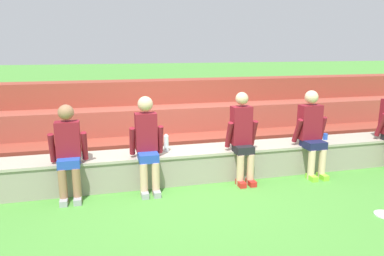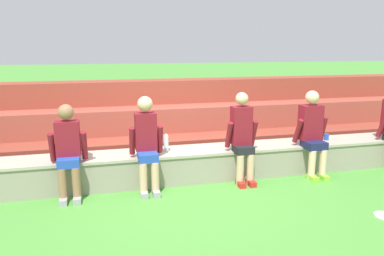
{
  "view_description": "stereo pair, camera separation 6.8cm",
  "coord_description": "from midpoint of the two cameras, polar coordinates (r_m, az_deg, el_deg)",
  "views": [
    {
      "loc": [
        -1.25,
        -5.01,
        2.06
      ],
      "look_at": [
        0.13,
        0.29,
        0.83
      ],
      "focal_mm": 33.92,
      "sensor_mm": 36.0,
      "label": 1
    },
    {
      "loc": [
        -1.18,
        -5.03,
        2.06
      ],
      "look_at": [
        0.13,
        0.29,
        0.83
      ],
      "focal_mm": 33.92,
      "sensor_mm": 36.0,
      "label": 2
    }
  ],
  "objects": [
    {
      "name": "plastic_cup_left_end",
      "position": [
        6.68,
        19.94,
        -1.27
      ],
      "size": [
        0.08,
        0.08,
        0.11
      ],
      "primitive_type": "cylinder",
      "color": "blue",
      "rests_on": "stone_seating_wall"
    },
    {
      "name": "person_far_right",
      "position": [
        6.12,
        18.01,
        -0.47
      ],
      "size": [
        0.53,
        0.54,
        1.38
      ],
      "color": "beige",
      "rests_on": "ground"
    },
    {
      "name": "person_center",
      "position": [
        5.22,
        -7.45,
        -2.2
      ],
      "size": [
        0.49,
        0.54,
        1.37
      ],
      "color": "#DBAD89",
      "rests_on": "ground"
    },
    {
      "name": "ground_plane",
      "position": [
        5.56,
        -0.9,
        -9.05
      ],
      "size": [
        80.0,
        80.0,
        0.0
      ],
      "primitive_type": "plane",
      "color": "#4C9338"
    },
    {
      "name": "frisbee",
      "position": [
        5.22,
        27.66,
        -11.96
      ],
      "size": [
        0.24,
        0.24,
        0.02
      ],
      "primitive_type": "cylinder",
      "color": "white",
      "rests_on": "ground"
    },
    {
      "name": "person_left_of_center",
      "position": [
        5.21,
        -19.23,
        -3.26
      ],
      "size": [
        0.5,
        0.49,
        1.3
      ],
      "color": "#996B4C",
      "rests_on": "ground"
    },
    {
      "name": "brick_bleachers",
      "position": [
        7.25,
        -4.6,
        0.56
      ],
      "size": [
        11.42,
        1.77,
        1.39
      ],
      "color": "brown",
      "rests_on": "ground"
    },
    {
      "name": "stone_seating_wall",
      "position": [
        5.73,
        -1.59,
        -5.63
      ],
      "size": [
        9.2,
        0.61,
        0.48
      ],
      "color": "gray",
      "rests_on": "ground"
    },
    {
      "name": "water_bottle_mid_right",
      "position": [
        5.57,
        -4.43,
        -2.43
      ],
      "size": [
        0.07,
        0.07,
        0.27
      ],
      "color": "silver",
      "rests_on": "stone_seating_wall"
    },
    {
      "name": "person_right_of_center",
      "position": [
        5.57,
        7.57,
        -1.26
      ],
      "size": [
        0.48,
        0.47,
        1.39
      ],
      "color": "#DBAD89",
      "rests_on": "ground"
    }
  ]
}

